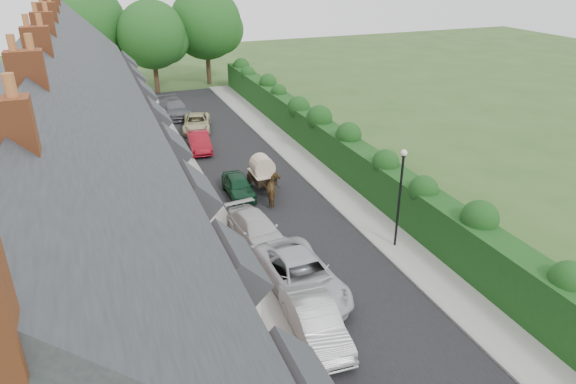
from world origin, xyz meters
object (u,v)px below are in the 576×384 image
object	(u,v)px
car_white	(257,230)
car_grey	(174,108)
car_silver_a	(315,321)
car_green	(238,186)
car_red	(199,142)
car_silver_b	(301,276)
horse_cart	(262,170)
horse	(274,190)
lamppost	(401,187)
car_beige	(197,123)

from	to	relation	value
car_white	car_grey	size ratio (longest dim) A/B	0.91
car_silver_a	car_green	distance (m)	13.23
car_white	car_red	size ratio (longest dim) A/B	1.14
car_silver_b	horse_cart	bearing A→B (deg)	77.86
car_silver_b	horse	world-z (taller)	horse
lamppost	car_grey	size ratio (longest dim) A/B	1.00
lamppost	car_red	world-z (taller)	lamppost
car_silver_b	car_grey	world-z (taller)	car_silver_b
car_white	car_grey	xyz separation A→B (m)	(0.01, 23.77, 0.06)
horse	horse_cart	world-z (taller)	horse_cart
car_red	car_grey	world-z (taller)	car_grey
lamppost	horse_cart	world-z (taller)	lamppost
car_silver_a	lamppost	bearing A→B (deg)	38.90
car_white	car_beige	distance (m)	18.97
car_white	car_red	distance (m)	14.23
horse_cart	car_silver_a	bearing A→B (deg)	-100.36
horse	car_red	bearing A→B (deg)	-62.20
car_green	horse	distance (m)	2.43
car_green	car_red	size ratio (longest dim) A/B	0.91
car_silver_a	car_beige	size ratio (longest dim) A/B	0.96
car_white	horse_cart	xyz separation A→B (m)	(2.32, 5.94, 0.58)
car_beige	car_white	bearing A→B (deg)	-79.40
car_silver_b	horse	distance (m)	8.77
car_silver_a	car_white	size ratio (longest dim) A/B	0.96
lamppost	car_red	size ratio (longest dim) A/B	1.24
lamppost	car_beige	bearing A→B (deg)	103.44
car_grey	lamppost	bearing A→B (deg)	-81.48
car_silver_b	car_green	world-z (taller)	car_silver_b
car_silver_a	horse_cart	distance (m)	13.77
car_silver_a	horse	bearing A→B (deg)	80.96
car_silver_a	car_beige	bearing A→B (deg)	90.70
car_green	car_beige	world-z (taller)	car_beige
car_white	car_green	distance (m)	5.64
lamppost	car_silver_a	distance (m)	8.28
car_silver_b	car_grey	size ratio (longest dim) A/B	1.12
car_silver_b	car_grey	xyz separation A→B (m)	(-0.45, 28.52, -0.05)
car_silver_a	horse_cart	size ratio (longest dim) A/B	1.47
lamppost	car_red	bearing A→B (deg)	109.40
car_silver_a	car_green	xyz separation A→B (m)	(0.83, 13.20, -0.10)
car_red	car_white	bearing A→B (deg)	-85.97
car_white	car_beige	xyz separation A→B (m)	(1.00, 18.94, -0.03)
car_beige	lamppost	bearing A→B (deg)	-62.95
lamppost	car_red	distance (m)	18.45
car_white	car_green	world-z (taller)	car_white
car_beige	car_grey	world-z (taller)	car_grey
car_white	lamppost	bearing A→B (deg)	-31.85
car_silver_a	car_grey	world-z (taller)	car_grey
car_silver_a	horse	xyz separation A→B (m)	(2.47, 11.41, 0.09)
car_beige	horse	bearing A→B (deg)	-71.41
car_green	car_grey	distance (m)	18.18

